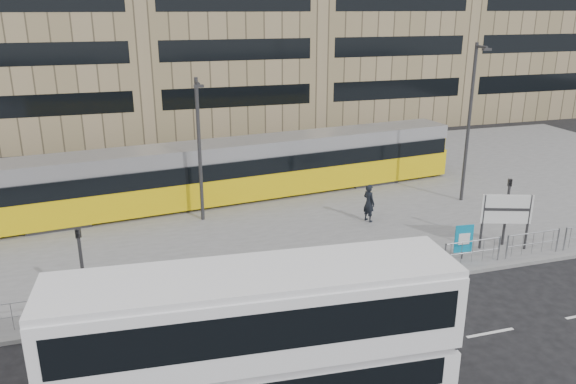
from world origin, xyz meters
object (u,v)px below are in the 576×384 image
object	(u,v)px
double_decker_bus	(256,339)
lamp_post_east	(470,118)
station_sign	(506,212)
pedestrian	(369,203)
lamp_post_west	(199,144)
traffic_light_east	(507,203)
tram	(228,171)
traffic_light_west	(81,260)
ad_panel	(464,239)

from	to	relation	value
double_decker_bus	lamp_post_east	xyz separation A→B (m)	(14.95, 13.11, 2.53)
station_sign	pedestrian	bearing A→B (deg)	150.25
lamp_post_west	lamp_post_east	bearing A→B (deg)	-4.80
station_sign	traffic_light_east	world-z (taller)	traffic_light_east
station_sign	tram	bearing A→B (deg)	154.22
tram	lamp_post_west	distance (m)	4.03
tram	station_sign	world-z (taller)	tram
pedestrian	traffic_light_east	xyz separation A→B (m)	(4.55, -4.48, 1.02)
tram	lamp_post_east	world-z (taller)	lamp_post_east
pedestrian	traffic_light_west	xyz separation A→B (m)	(-13.19, -5.10, 1.02)
station_sign	traffic_light_west	world-z (taller)	traffic_light_west
double_decker_bus	lamp_post_east	size ratio (longest dim) A/B	1.24
tram	lamp_post_west	world-z (taller)	lamp_post_west
tram	traffic_light_west	world-z (taller)	tram
tram	lamp_post_east	size ratio (longest dim) A/B	3.28
pedestrian	ad_panel	bearing A→B (deg)	-179.67
tram	lamp_post_west	bearing A→B (deg)	-131.30
ad_panel	pedestrian	bearing A→B (deg)	115.75
ad_panel	lamp_post_east	xyz separation A→B (m)	(4.36, 6.62, 3.73)
tram	traffic_light_west	size ratio (longest dim) A/B	8.98
pedestrian	traffic_light_east	world-z (taller)	traffic_light_east
traffic_light_east	lamp_post_west	xyz separation A→B (m)	(-12.45, 7.06, 1.94)
station_sign	ad_panel	size ratio (longest dim) A/B	1.64
tram	ad_panel	xyz separation A→B (m)	(7.97, -10.57, -0.74)
ad_panel	pedestrian	size ratio (longest dim) A/B	0.80
double_decker_bus	lamp_post_west	bearing A→B (deg)	91.00
double_decker_bus	traffic_light_east	world-z (taller)	double_decker_bus
traffic_light_east	station_sign	bearing A→B (deg)	-109.97
traffic_light_west	lamp_post_east	xyz separation A→B (m)	(19.50, 6.48, 2.65)
tram	pedestrian	bearing A→B (deg)	-48.46
double_decker_bus	tram	xyz separation A→B (m)	(2.62, 17.05, -0.45)
double_decker_bus	pedestrian	bearing A→B (deg)	57.59
station_sign	lamp_post_west	size ratio (longest dim) A/B	0.35
traffic_light_west	pedestrian	bearing A→B (deg)	43.87
tram	double_decker_bus	bearing A→B (deg)	-105.68
ad_panel	lamp_post_west	xyz separation A→B (m)	(-9.85, 7.82, 3.01)
lamp_post_west	double_decker_bus	bearing A→B (deg)	-92.98
traffic_light_east	lamp_post_east	size ratio (longest dim) A/B	0.36
pedestrian	lamp_post_west	size ratio (longest dim) A/B	0.27
pedestrian	traffic_light_west	size ratio (longest dim) A/B	0.62
lamp_post_west	traffic_light_west	bearing A→B (deg)	-124.61
tram	lamp_post_east	distance (m)	13.28
lamp_post_east	lamp_post_west	bearing A→B (deg)	175.20
ad_panel	tram	bearing A→B (deg)	132.34
tram	station_sign	distance (m)	14.46
tram	ad_panel	distance (m)	13.26
traffic_light_west	lamp_post_west	size ratio (longest dim) A/B	0.44
traffic_light_west	station_sign	bearing A→B (deg)	23.56
station_sign	lamp_post_east	bearing A→B (deg)	90.70
traffic_light_west	tram	bearing A→B (deg)	78.20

